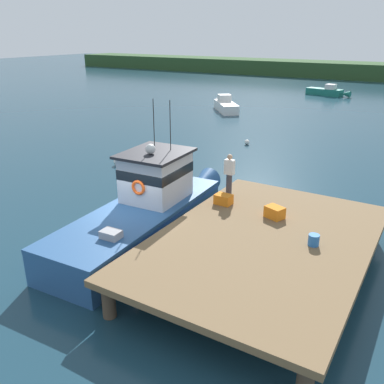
{
  "coord_description": "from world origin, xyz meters",
  "views": [
    {
      "loc": [
        8.79,
        -10.79,
        7.05
      ],
      "look_at": [
        1.2,
        1.75,
        1.4
      ],
      "focal_mm": 39.07,
      "sensor_mm": 36.0,
      "label": 1
    }
  ],
  "objects": [
    {
      "name": "mooring_buoy_channel_marker",
      "position": [
        -6.46,
        6.28,
        0.21
      ],
      "size": [
        0.42,
        0.42,
        0.42
      ],
      "primitive_type": "sphere",
      "color": "silver",
      "rests_on": "ground"
    },
    {
      "name": "ground_plane",
      "position": [
        0.0,
        0.0,
        0.0
      ],
      "size": [
        200.0,
        200.0,
        0.0
      ],
      "primitive_type": "plane",
      "color": "#193847"
    },
    {
      "name": "main_fishing_boat",
      "position": [
        0.17,
        0.32,
        1.01
      ],
      "size": [
        2.96,
        9.88,
        4.8
      ],
      "color": "#285184",
      "rests_on": "ground"
    },
    {
      "name": "mooring_buoy_spare_mooring",
      "position": [
        -2.1,
        14.27,
        0.17
      ],
      "size": [
        0.33,
        0.33,
        0.33
      ],
      "primitive_type": "sphere",
      "color": "silver",
      "rests_on": "ground"
    },
    {
      "name": "crate_stack_mid_dock",
      "position": [
        2.53,
        1.77,
        1.38
      ],
      "size": [
        0.61,
        0.46,
        0.36
      ],
      "primitive_type": "cube",
      "rotation": [
        0.0,
        0.0,
        -0.03
      ],
      "color": "orange",
      "rests_on": "dock"
    },
    {
      "name": "deckhand_by_the_boat",
      "position": [
        2.32,
        2.6,
        2.06
      ],
      "size": [
        0.36,
        0.22,
        1.63
      ],
      "color": "#383842",
      "rests_on": "dock"
    },
    {
      "name": "dock",
      "position": [
        4.8,
        0.0,
        1.07
      ],
      "size": [
        6.0,
        9.0,
        1.2
      ],
      "color": "#4C3D2D",
      "rests_on": "ground"
    },
    {
      "name": "moored_boat_outer_mooring",
      "position": [
        -9.17,
        24.97,
        0.5
      ],
      "size": [
        4.49,
        5.12,
        1.45
      ],
      "color": "white",
      "rests_on": "ground"
    },
    {
      "name": "moored_boat_mid_harbor",
      "position": [
        -3.46,
        40.15,
        0.45
      ],
      "size": [
        5.27,
        2.06,
        1.32
      ],
      "color": "#196B5B",
      "rests_on": "ground"
    },
    {
      "name": "bait_bucket",
      "position": [
        6.21,
        0.33,
        1.37
      ],
      "size": [
        0.32,
        0.32,
        0.34
      ],
      "primitive_type": "cylinder",
      "color": "#2866B2",
      "rests_on": "dock"
    },
    {
      "name": "crate_stack_near_edge",
      "position": [
        4.54,
        1.58,
        1.4
      ],
      "size": [
        0.72,
        0.62,
        0.39
      ],
      "primitive_type": "cube",
      "rotation": [
        0.0,
        0.0,
        -0.35
      ],
      "color": "orange",
      "rests_on": "dock"
    }
  ]
}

